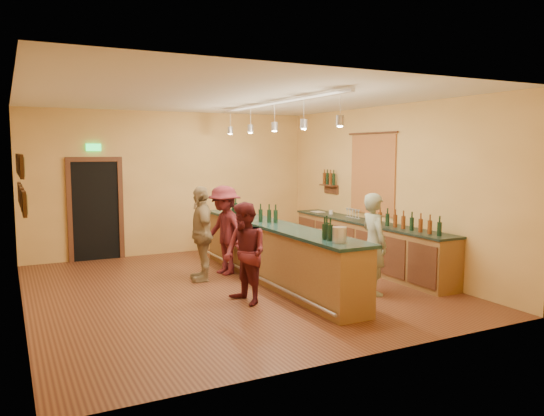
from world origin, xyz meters
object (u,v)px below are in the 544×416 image
tasting_bar (274,249)px  customer_b (201,234)px  bar_stool (318,237)px  customer_a (245,253)px  customer_c (224,230)px  bartender (374,244)px  back_counter (367,244)px

tasting_bar → customer_b: size_ratio=2.99×
customer_b → bar_stool: size_ratio=2.54×
customer_a → customer_c: (0.45, 1.98, 0.06)m
customer_c → bar_stool: (2.19, 0.18, -0.32)m
bartender → customer_b: customer_b is taller
bar_stool → tasting_bar: bearing=-144.1°
back_counter → tasting_bar: 2.18m
customer_a → bar_stool: size_ratio=2.33×
tasting_bar → customer_b: customer_b is taller
bartender → customer_a: 2.13m
customer_c → bar_stool: 2.22m
tasting_bar → bartender: (1.09, -1.41, 0.22)m
tasting_bar → bar_stool: bearing=35.9°
bartender → customer_c: 2.92m
customer_a → bar_stool: 3.42m
customer_a → customer_c: customer_c is taller
back_counter → customer_b: 3.33m
back_counter → bartender: bearing=-124.1°
bar_stool → customer_b: bearing=-170.6°
customer_b → bar_stool: bearing=110.1°
customer_a → customer_b: bearing=174.1°
back_counter → customer_c: bearing=163.1°
customer_b → back_counter: bearing=91.1°
customer_b → customer_c: (0.55, 0.27, -0.01)m
customer_c → bartender: bearing=21.7°
customer_b → customer_c: customer_b is taller
bartender → back_counter: bearing=-25.9°
bartender → tasting_bar: bearing=45.8°
customer_a → bar_stool: customer_a is taller
bartender → customer_a: (-2.09, 0.44, -0.05)m
customer_a → bartender: bearing=68.9°
back_counter → tasting_bar: bearing=-175.2°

